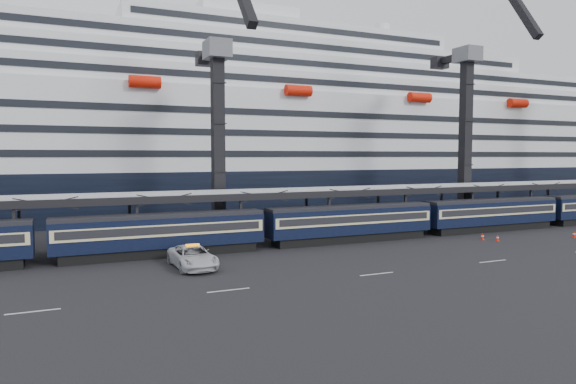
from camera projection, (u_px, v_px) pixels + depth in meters
name	position (u px, v px, depth m)	size (l,w,h in m)	color
ground	(476.00, 252.00, 49.18)	(260.00, 260.00, 0.00)	black
train	(377.00, 220.00, 56.28)	(133.05, 3.00, 4.05)	black
canopy	(391.00, 189.00, 61.59)	(130.00, 6.25, 5.53)	gray
cruise_ship	(280.00, 138.00, 89.85)	(214.09, 28.84, 34.00)	black
crane_dark_near	(219.00, 131.00, 57.25)	(4.50, 17.75, 35.08)	#4D4F55
crane_dark_mid	(468.00, 126.00, 70.34)	(4.50, 18.24, 39.64)	#4D4F55
pickup_truck	(193.00, 257.00, 42.04)	(3.01, 6.53, 1.82)	#BABDC2
traffic_cone_c	(200.00, 262.00, 42.80)	(0.36, 0.36, 0.73)	red
traffic_cone_d	(482.00, 236.00, 56.22)	(0.39, 0.39, 0.78)	red
traffic_cone_e	(498.00, 238.00, 55.35)	(0.37, 0.37, 0.74)	red
traffic_cone_f	(574.00, 234.00, 57.71)	(0.40, 0.40, 0.80)	red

